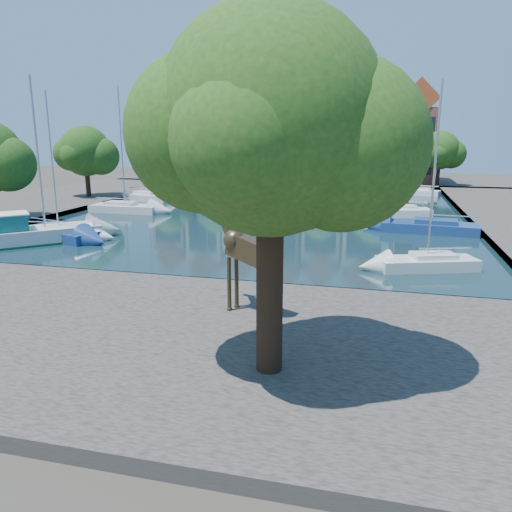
# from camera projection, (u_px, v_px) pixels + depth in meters

# --- Properties ---
(ground) EXTENTS (160.00, 160.00, 0.00)m
(ground) POSITION_uv_depth(u_px,v_px,m) (166.00, 284.00, 25.80)
(ground) COLOR #38332B
(ground) RESTS_ON ground
(water_basin) EXTENTS (38.00, 50.00, 0.08)m
(water_basin) POSITION_uv_depth(u_px,v_px,m) (268.00, 213.00, 48.38)
(water_basin) COLOR black
(water_basin) RESTS_ON ground
(near_quay) EXTENTS (50.00, 14.00, 0.50)m
(near_quay) POSITION_uv_depth(u_px,v_px,m) (90.00, 329.00, 19.15)
(near_quay) COLOR #524C47
(near_quay) RESTS_ON ground
(far_quay) EXTENTS (60.00, 16.00, 0.50)m
(far_quay) POSITION_uv_depth(u_px,v_px,m) (313.00, 181.00, 78.46)
(far_quay) COLOR #524C47
(far_quay) RESTS_ON ground
(left_quay) EXTENTS (14.00, 52.00, 0.50)m
(left_quay) POSITION_uv_depth(u_px,v_px,m) (44.00, 202.00, 54.23)
(left_quay) COLOR #524C47
(left_quay) RESTS_ON ground
(plane_tree) EXTENTS (8.32, 6.40, 10.62)m
(plane_tree) POSITION_uv_depth(u_px,v_px,m) (275.00, 130.00, 13.67)
(plane_tree) COLOR #332114
(plane_tree) RESTS_ON near_quay
(townhouse_west_end) EXTENTS (5.44, 9.18, 14.93)m
(townhouse_west_end) POSITION_uv_depth(u_px,v_px,m) (175.00, 134.00, 82.16)
(townhouse_west_end) COLOR #956851
(townhouse_west_end) RESTS_ON far_quay
(townhouse_west_mid) EXTENTS (5.94, 9.18, 16.79)m
(townhouse_west_mid) POSITION_uv_depth(u_px,v_px,m) (209.00, 128.00, 80.53)
(townhouse_west_mid) COLOR beige
(townhouse_west_mid) RESTS_ON far_quay
(townhouse_west_inner) EXTENTS (6.43, 9.18, 15.15)m
(townhouse_west_inner) POSITION_uv_depth(u_px,v_px,m) (248.00, 134.00, 79.21)
(townhouse_west_inner) COLOR white
(townhouse_west_inner) RESTS_ON far_quay
(townhouse_center) EXTENTS (5.44, 9.18, 16.93)m
(townhouse_center) POSITION_uv_depth(u_px,v_px,m) (289.00, 127.00, 77.43)
(townhouse_center) COLOR brown
(townhouse_center) RESTS_ON far_quay
(townhouse_east_inner) EXTENTS (5.94, 9.18, 15.79)m
(townhouse_east_inner) POSITION_uv_depth(u_px,v_px,m) (327.00, 132.00, 76.17)
(townhouse_east_inner) COLOR tan
(townhouse_east_inner) RESTS_ON far_quay
(townhouse_east_mid) EXTENTS (6.43, 9.18, 16.65)m
(townhouse_east_mid) POSITION_uv_depth(u_px,v_px,m) (371.00, 129.00, 74.54)
(townhouse_east_mid) COLOR beige
(townhouse_east_mid) RESTS_ON far_quay
(townhouse_east_end) EXTENTS (5.44, 9.18, 14.43)m
(townhouse_east_end) POSITION_uv_depth(u_px,v_px,m) (416.00, 136.00, 73.25)
(townhouse_east_end) COLOR brown
(townhouse_east_end) RESTS_ON far_quay
(far_tree_far_west) EXTENTS (7.28, 5.60, 7.68)m
(far_tree_far_west) POSITION_uv_depth(u_px,v_px,m) (168.00, 149.00, 77.25)
(far_tree_far_west) COLOR #332114
(far_tree_far_west) RESTS_ON far_quay
(far_tree_west) EXTENTS (6.76, 5.20, 7.36)m
(far_tree_west) POSITION_uv_depth(u_px,v_px,m) (217.00, 150.00, 75.39)
(far_tree_west) COLOR #332114
(far_tree_west) RESTS_ON far_quay
(far_tree_mid_west) EXTENTS (7.80, 6.00, 8.00)m
(far_tree_mid_west) POSITION_uv_depth(u_px,v_px,m) (269.00, 149.00, 73.45)
(far_tree_mid_west) COLOR #332114
(far_tree_mid_west) RESTS_ON far_quay
(far_tree_mid_east) EXTENTS (7.02, 5.40, 7.52)m
(far_tree_mid_east) POSITION_uv_depth(u_px,v_px,m) (323.00, 150.00, 71.60)
(far_tree_mid_east) COLOR #332114
(far_tree_mid_east) RESTS_ON far_quay
(far_tree_east) EXTENTS (7.54, 5.80, 7.84)m
(far_tree_east) POSITION_uv_depth(u_px,v_px,m) (380.00, 150.00, 69.68)
(far_tree_east) COLOR #332114
(far_tree_east) RESTS_ON far_quay
(far_tree_far_east) EXTENTS (6.76, 5.20, 7.36)m
(far_tree_far_east) POSITION_uv_depth(u_px,v_px,m) (441.00, 152.00, 67.84)
(far_tree_far_east) COLOR #332114
(far_tree_far_east) RESTS_ON far_quay
(side_tree_left_far) EXTENTS (7.28, 5.60, 7.88)m
(side_tree_left_far) POSITION_uv_depth(u_px,v_px,m) (86.00, 153.00, 56.03)
(side_tree_left_far) COLOR #332114
(side_tree_left_far) RESTS_ON left_quay
(giraffe_statue) EXTENTS (3.59, 1.85, 5.37)m
(giraffe_statue) POSITION_uv_depth(u_px,v_px,m) (244.00, 249.00, 19.70)
(giraffe_statue) COLOR #3C311E
(giraffe_statue) RESTS_ON near_quay
(motorsailer) EXTENTS (8.74, 8.62, 11.20)m
(motorsailer) POSITION_uv_depth(u_px,v_px,m) (23.00, 232.00, 34.31)
(motorsailer) COLOR silver
(motorsailer) RESTS_ON water_basin
(sailboat_left_a) EXTENTS (6.05, 2.52, 9.93)m
(sailboat_left_a) POSITION_uv_depth(u_px,v_px,m) (59.00, 232.00, 36.18)
(sailboat_left_a) COLOR white
(sailboat_left_a) RESTS_ON water_basin
(sailboat_left_b) EXTENTS (6.88, 4.10, 10.30)m
(sailboat_left_b) POSITION_uv_depth(u_px,v_px,m) (59.00, 232.00, 36.17)
(sailboat_left_b) COLOR navy
(sailboat_left_b) RESTS_ON water_basin
(sailboat_left_c) EXTENTS (6.74, 2.41, 11.71)m
(sailboat_left_c) POSITION_uv_depth(u_px,v_px,m) (125.00, 206.00, 48.32)
(sailboat_left_c) COLOR silver
(sailboat_left_c) RESTS_ON water_basin
(sailboat_left_d) EXTENTS (6.32, 3.60, 10.90)m
(sailboat_left_d) POSITION_uv_depth(u_px,v_px,m) (148.00, 196.00, 56.38)
(sailboat_left_d) COLOR silver
(sailboat_left_d) RESTS_ON water_basin
(sailboat_left_e) EXTENTS (5.70, 2.37, 12.15)m
(sailboat_left_e) POSITION_uv_depth(u_px,v_px,m) (206.00, 186.00, 65.81)
(sailboat_left_e) COLOR silver
(sailboat_left_e) RESTS_ON water_basin
(sailboat_right_a) EXTENTS (5.80, 3.60, 10.23)m
(sailboat_right_a) POSITION_uv_depth(u_px,v_px,m) (427.00, 260.00, 28.12)
(sailboat_right_a) COLOR silver
(sailboat_right_a) RESTS_ON water_basin
(sailboat_right_b) EXTENTS (7.34, 3.19, 10.74)m
(sailboat_right_b) POSITION_uv_depth(u_px,v_px,m) (430.00, 225.00, 38.54)
(sailboat_right_b) COLOR navy
(sailboat_right_b) RESTS_ON water_basin
(sailboat_right_c) EXTENTS (6.44, 3.43, 10.33)m
(sailboat_right_c) POSITION_uv_depth(u_px,v_px,m) (396.00, 210.00, 45.85)
(sailboat_right_c) COLOR white
(sailboat_right_c) RESTS_ON water_basin
(sailboat_right_d) EXTENTS (5.50, 3.24, 8.56)m
(sailboat_right_d) POSITION_uv_depth(u_px,v_px,m) (418.00, 191.00, 61.68)
(sailboat_right_d) COLOR white
(sailboat_right_d) RESTS_ON water_basin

